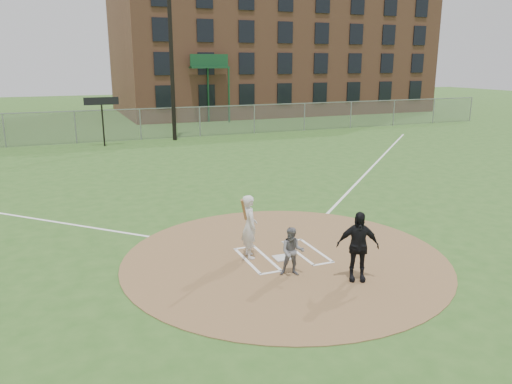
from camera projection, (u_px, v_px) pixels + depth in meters
name	position (u px, v px, depth m)	size (l,w,h in m)	color
ground	(285.00, 258.00, 12.99)	(140.00, 140.00, 0.00)	#2D561D
dirt_circle	(285.00, 258.00, 12.99)	(8.40, 8.40, 0.02)	olive
home_plate	(282.00, 258.00, 12.93)	(0.41, 0.41, 0.03)	silver
foul_line_first	(373.00, 166.00, 24.33)	(0.10, 24.00, 0.01)	white
catcher	(292.00, 252.00, 11.79)	(0.57, 0.45, 1.18)	slate
umpire	(358.00, 246.00, 11.47)	(0.97, 0.40, 1.66)	black
batters_boxes	(282.00, 255.00, 13.12)	(2.08, 1.88, 0.01)	white
batter_at_plate	(249.00, 226.00, 12.82)	(0.71, 1.00, 1.78)	silver
outfield_fence	(140.00, 124.00, 32.45)	(56.08, 0.08, 2.03)	slate
brick_warehouse	(268.00, 36.00, 50.94)	(30.00, 17.17, 15.00)	#94593F
light_pole	(170.00, 34.00, 30.86)	(1.20, 0.30, 12.22)	black
scoreboard_sign	(102.00, 106.00, 29.58)	(2.00, 0.10, 2.93)	black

